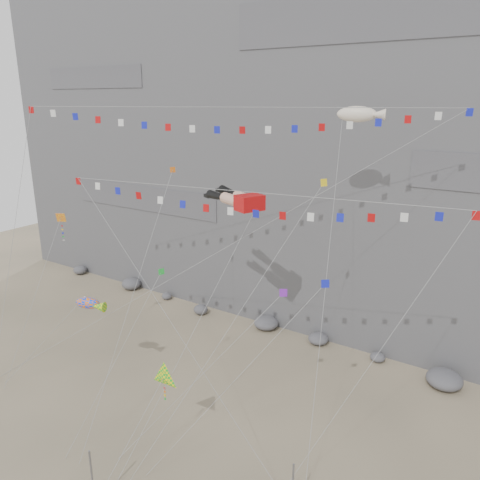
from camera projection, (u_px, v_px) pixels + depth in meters
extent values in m
plane|color=tan|center=(157.00, 415.00, 36.33)|extent=(120.00, 120.00, 0.00)
cube|color=slate|center=(333.00, 86.00, 54.82)|extent=(80.00, 28.00, 50.00)
cylinder|color=slate|center=(92.00, 479.00, 27.66)|extent=(0.12, 0.12, 3.99)
cube|color=#BB0B0D|center=(249.00, 203.00, 35.65)|extent=(2.14, 2.42, 1.18)
cylinder|color=#E4AA8E|center=(231.00, 200.00, 36.73)|extent=(2.18, 1.61, 0.87)
sphere|color=black|center=(224.00, 197.00, 37.53)|extent=(0.80, 0.80, 0.80)
cone|color=black|center=(217.00, 196.00, 38.50)|extent=(2.48, 1.64, 0.81)
cube|color=black|center=(208.00, 196.00, 39.85)|extent=(0.85, 0.63, 0.29)
cylinder|color=#E4AA8E|center=(243.00, 198.00, 37.35)|extent=(2.18, 1.61, 0.87)
sphere|color=black|center=(237.00, 196.00, 38.15)|extent=(0.80, 0.80, 0.80)
cone|color=black|center=(229.00, 192.00, 39.06)|extent=(2.49, 1.64, 0.87)
cube|color=black|center=(219.00, 190.00, 40.36)|extent=(0.85, 0.63, 0.29)
cylinder|color=gray|center=(187.00, 334.00, 32.20)|extent=(0.03, 0.03, 21.78)
cylinder|color=gray|center=(103.00, 254.00, 37.88)|extent=(0.03, 0.03, 30.88)
cylinder|color=gray|center=(261.00, 336.00, 30.40)|extent=(0.03, 0.03, 19.41)
cylinder|color=gray|center=(33.00, 302.00, 40.07)|extent=(0.03, 0.03, 15.24)
cube|color=slate|center=(4.00, 389.00, 39.51)|extent=(0.16, 0.16, 0.10)
cylinder|color=gray|center=(45.00, 344.00, 39.09)|extent=(0.03, 0.03, 11.01)
cube|color=slate|center=(6.00, 383.00, 40.34)|extent=(0.16, 0.16, 0.10)
cylinder|color=gray|center=(131.00, 437.00, 29.66)|extent=(0.03, 0.03, 8.21)
cylinder|color=gray|center=(333.00, 289.00, 31.46)|extent=(0.03, 0.03, 26.59)
cylinder|color=gray|center=(131.00, 302.00, 34.98)|extent=(0.03, 0.03, 22.71)
cube|color=slate|center=(79.00, 464.00, 31.35)|extent=(0.16, 0.16, 0.10)
cylinder|color=gray|center=(200.00, 377.00, 31.50)|extent=(0.03, 0.03, 16.00)
cube|color=slate|center=(118.00, 459.00, 31.81)|extent=(0.16, 0.16, 0.10)
cylinder|color=gray|center=(116.00, 360.00, 33.50)|extent=(0.03, 0.03, 14.27)
cube|color=slate|center=(65.00, 458.00, 31.86)|extent=(0.16, 0.16, 0.10)
cylinder|color=gray|center=(229.00, 328.00, 30.89)|extent=(0.03, 0.03, 23.82)
cylinder|color=gray|center=(233.00, 382.00, 29.53)|extent=(0.03, 0.03, 17.10)
cube|color=slate|center=(146.00, 475.00, 30.43)|extent=(0.16, 0.16, 0.10)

